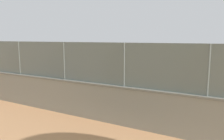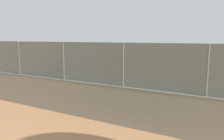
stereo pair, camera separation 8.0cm
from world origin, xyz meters
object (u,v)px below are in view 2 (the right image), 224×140
Objects in this scene: player_near_wall_returning at (136,67)px; sports_ball at (126,104)px; player_baseline_waiting at (94,67)px; player_foreground_swinging at (114,83)px.

player_near_wall_returning is 9.76× the size of sports_ball.
sports_ball is (-5.84, 5.47, -0.94)m from player_baseline_waiting.
sports_ball is (-1.18, 0.84, -0.86)m from player_foreground_swinging.
player_baseline_waiting is 3.98m from player_near_wall_returning.
player_baseline_waiting is (4.66, -4.63, 0.08)m from player_foreground_swinging.
player_near_wall_returning is 9.04m from sports_ball.
player_near_wall_returning is (2.00, -7.59, -0.04)m from player_foreground_swinging.
sports_ball is at bearing 136.89° from player_baseline_waiting.
player_near_wall_returning reaches higher than sports_ball.
player_foreground_swinging is 1.04× the size of player_near_wall_returning.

